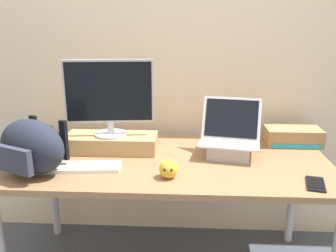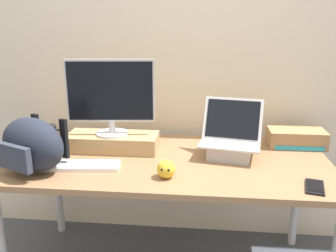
{
  "view_description": "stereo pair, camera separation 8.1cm",
  "coord_description": "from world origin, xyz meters",
  "views": [
    {
      "loc": [
        0.1,
        -1.78,
        1.43
      ],
      "look_at": [
        0.0,
        0.0,
        0.9
      ],
      "focal_mm": 38.2,
      "sensor_mm": 36.0,
      "label": 1
    },
    {
      "loc": [
        0.18,
        -1.78,
        1.43
      ],
      "look_at": [
        0.0,
        0.0,
        0.9
      ],
      "focal_mm": 38.2,
      "sensor_mm": 36.0,
      "label": 2
    }
  ],
  "objects": [
    {
      "name": "back_wall",
      "position": [
        0.0,
        0.51,
        1.3
      ],
      "size": [
        7.0,
        0.1,
        2.6
      ],
      "primitive_type": "cube",
      "color": "beige",
      "rests_on": "ground"
    },
    {
      "name": "desk",
      "position": [
        0.0,
        0.0,
        0.65
      ],
      "size": [
        1.7,
        0.82,
        0.72
      ],
      "color": "#99704C",
      "rests_on": "ground"
    },
    {
      "name": "toner_box_yellow",
      "position": [
        -0.33,
        0.1,
        0.76
      ],
      "size": [
        0.51,
        0.21,
        0.09
      ],
      "color": "tan",
      "rests_on": "desk"
    },
    {
      "name": "desktop_monitor",
      "position": [
        -0.33,
        0.1,
        1.03
      ],
      "size": [
        0.49,
        0.18,
        0.42
      ],
      "rotation": [
        0.0,
        0.0,
        0.1
      ],
      "color": "silver",
      "rests_on": "toner_box_yellow"
    },
    {
      "name": "open_laptop",
      "position": [
        0.33,
        0.06,
        0.78
      ],
      "size": [
        0.35,
        0.29,
        0.3
      ],
      "rotation": [
        0.0,
        0.0,
        -0.18
      ],
      "color": "#ADADB2",
      "rests_on": "desk"
    },
    {
      "name": "external_keyboard",
      "position": [
        -0.45,
        -0.17,
        0.73
      ],
      "size": [
        0.45,
        0.16,
        0.02
      ],
      "rotation": [
        0.0,
        0.0,
        0.08
      ],
      "color": "white",
      "rests_on": "desk"
    },
    {
      "name": "messenger_backpack",
      "position": [
        -0.64,
        -0.22,
        0.85
      ],
      "size": [
        0.41,
        0.33,
        0.27
      ],
      "rotation": [
        0.0,
        0.0,
        -0.41
      ],
      "color": "#232838",
      "rests_on": "desk"
    },
    {
      "name": "coffee_mug",
      "position": [
        -0.74,
        0.19,
        0.77
      ],
      "size": [
        0.13,
        0.09,
        0.1
      ],
      "color": "black",
      "rests_on": "desk"
    },
    {
      "name": "cell_phone",
      "position": [
        0.68,
        -0.29,
        0.72
      ],
      "size": [
        0.11,
        0.16,
        0.01
      ],
      "rotation": [
        0.0,
        0.0,
        -0.24
      ],
      "color": "black",
      "rests_on": "desk"
    },
    {
      "name": "plush_toy",
      "position": [
        0.02,
        -0.25,
        0.76
      ],
      "size": [
        0.09,
        0.09,
        0.09
      ],
      "color": "gold",
      "rests_on": "desk"
    },
    {
      "name": "toner_box_cyan",
      "position": [
        0.73,
        0.27,
        0.77
      ],
      "size": [
        0.32,
        0.18,
        0.1
      ],
      "color": "#9E7A51",
      "rests_on": "desk"
    }
  ]
}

